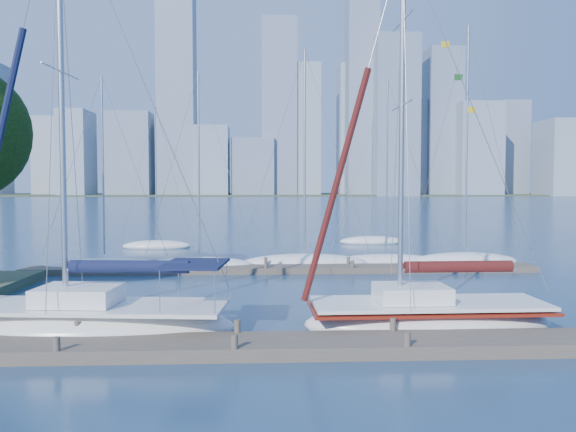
{
  "coord_description": "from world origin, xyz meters",
  "views": [
    {
      "loc": [
        0.81,
        -16.77,
        5.03
      ],
      "look_at": [
        1.76,
        4.0,
        3.94
      ],
      "focal_mm": 35.0,
      "sensor_mm": 36.0,
      "label": 1
    }
  ],
  "objects": [
    {
      "name": "ground",
      "position": [
        0.0,
        0.0,
        0.0
      ],
      "size": [
        700.0,
        700.0,
        0.0
      ],
      "primitive_type": "plane",
      "color": "navy",
      "rests_on": "ground"
    },
    {
      "name": "near_dock",
      "position": [
        0.0,
        0.0,
        0.2
      ],
      "size": [
        26.0,
        2.0,
        0.4
      ],
      "primitive_type": "cube",
      "color": "#4E4239",
      "rests_on": "ground"
    },
    {
      "name": "far_dock",
      "position": [
        2.0,
        16.0,
        0.18
      ],
      "size": [
        30.0,
        1.8,
        0.36
      ],
      "primitive_type": "cube",
      "color": "#4E4239",
      "rests_on": "ground"
    },
    {
      "name": "far_shore",
      "position": [
        0.0,
        320.0,
        0.0
      ],
      "size": [
        800.0,
        100.0,
        1.5
      ],
      "primitive_type": "cube",
      "color": "#38472D",
      "rests_on": "ground"
    },
    {
      "name": "sailboat_navy",
      "position": [
        -4.72,
        2.09,
        1.2
      ],
      "size": [
        9.44,
        3.84,
        15.8
      ],
      "rotation": [
        0.0,
        0.0,
        -0.09
      ],
      "color": "white",
      "rests_on": "ground"
    },
    {
      "name": "sailboat_maroon",
      "position": [
        6.58,
        2.36,
        1.07
      ],
      "size": [
        8.76,
        2.99,
        13.98
      ],
      "rotation": [
        0.0,
        0.0,
        0.02
      ],
      "color": "white",
      "rests_on": "ground"
    },
    {
      "name": "bg_boat_0",
      "position": [
        -8.64,
        17.05,
        0.25
      ],
      "size": [
        7.65,
        2.66,
        11.91
      ],
      "rotation": [
        0.0,
        0.0,
        -0.06
      ],
      "color": "white",
      "rests_on": "ground"
    },
    {
      "name": "bg_boat_1",
      "position": [
        -3.0,
        17.17,
        0.27
      ],
      "size": [
        7.04,
        3.44,
        12.22
      ],
      "rotation": [
        0.0,
        0.0,
        -0.18
      ],
      "color": "white",
      "rests_on": "ground"
    },
    {
      "name": "bg_boat_2",
      "position": [
        3.44,
        18.09,
        0.29
      ],
      "size": [
        8.35,
        4.03,
        13.84
      ],
      "rotation": [
        0.0,
        0.0,
        -0.21
      ],
      "color": "white",
      "rests_on": "ground"
    },
    {
      "name": "bg_boat_3",
      "position": [
        8.79,
        18.91,
        0.24
      ],
      "size": [
        7.37,
        2.66,
        12.19
      ],
      "rotation": [
        0.0,
        0.0,
        -0.09
      ],
      "color": "white",
      "rests_on": "ground"
    },
    {
      "name": "bg_boat_4",
      "position": [
        13.82,
        18.53,
        0.31
      ],
      "size": [
        7.26,
        4.06,
        15.57
      ],
      "rotation": [
        0.0,
        0.0,
        -0.26
      ],
      "color": "white",
      "rests_on": "ground"
    },
    {
      "name": "bg_boat_6",
      "position": [
        -7.85,
        29.41,
        0.24
      ],
      "size": [
        5.58,
        1.98,
        11.93
      ],
      "rotation": [
        0.0,
        0.0,
        -0.01
      ],
      "color": "white",
      "rests_on": "ground"
    },
    {
      "name": "bg_boat_7",
      "position": [
        10.46,
        32.33,
        0.24
      ],
      "size": [
        5.7,
        2.21,
        11.22
      ],
      "rotation": [
        0.0,
        0.0,
        0.05
      ],
      "color": "white",
      "rests_on": "ground"
    },
    {
      "name": "skyline",
      "position": [
        21.54,
        290.51,
        37.0
      ],
      "size": [
        502.17,
        51.31,
        126.36
      ],
      "color": "gray",
      "rests_on": "ground"
    }
  ]
}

